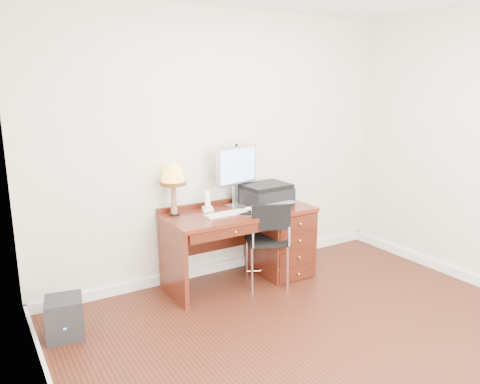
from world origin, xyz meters
TOP-DOWN VIEW (x-y plane):
  - ground at (0.00, 0.00)m, footprint 4.00×4.00m
  - room_shell at (0.00, 0.63)m, footprint 4.00×4.00m
  - desk at (0.32, 1.40)m, footprint 1.50×0.67m
  - monitor at (0.08, 1.58)m, footprint 0.53×0.24m
  - keyboard at (-0.18, 1.35)m, footprint 0.43×0.14m
  - mouse_pad at (0.05, 1.32)m, footprint 0.24×0.24m
  - printer at (0.36, 1.47)m, footprint 0.51×0.41m
  - leg_lamp at (-0.62, 1.59)m, footprint 0.24×0.24m
  - phone at (-0.28, 1.55)m, footprint 0.12×0.12m
  - pen_cup at (0.18, 1.58)m, footprint 0.09×0.09m
  - chair at (0.21, 1.15)m, footprint 0.54×0.55m
  - equipment_box at (-1.75, 1.20)m, footprint 0.33×0.33m

SIDE VIEW (x-z plane):
  - ground at x=0.00m, z-range 0.00..0.00m
  - room_shell at x=0.00m, z-range -1.95..2.05m
  - equipment_box at x=-1.75m, z-range 0.00..0.33m
  - desk at x=0.32m, z-range 0.04..0.79m
  - chair at x=0.21m, z-range 0.09..0.97m
  - keyboard at x=-0.18m, z-range 0.75..0.77m
  - mouse_pad at x=0.05m, z-range 0.74..0.79m
  - pen_cup at x=0.18m, z-range 0.75..0.86m
  - phone at x=-0.28m, z-range 0.71..0.91m
  - printer at x=0.36m, z-range 0.75..0.97m
  - leg_lamp at x=-0.62m, z-range 0.87..1.37m
  - monitor at x=0.08m, z-range 0.83..1.44m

